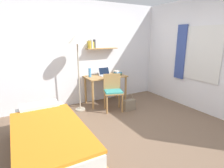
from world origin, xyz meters
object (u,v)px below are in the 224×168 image
laptop (105,73)px  book_stack (118,73)px  desk (106,81)px  desk_chair (113,90)px  standing_lamp (77,43)px  water_bottle (90,73)px  bed (49,139)px  handbag (129,104)px

laptop → book_stack: size_ratio=1.35×
desk → laptop: bearing=78.9°
desk_chair → book_stack: (0.45, 0.54, 0.29)m
desk → desk_chair: size_ratio=1.20×
book_stack → standing_lamp: bearing=-172.1°
desk → water_bottle: water_bottle is taller
desk → standing_lamp: size_ratio=0.58×
laptop → book_stack: (0.36, -0.06, -0.01)m
desk → book_stack: bearing=2.2°
bed → book_stack: 2.70m
desk_chair → laptop: laptop is taller
desk_chair → water_bottle: 0.77m
bed → laptop: bearing=42.5°
bed → desk_chair: 1.99m
desk_chair → book_stack: desk_chair is taller
laptop → book_stack: bearing=-9.6°
desk → water_bottle: bearing=169.3°
bed → laptop: (1.77, 1.62, 0.56)m
water_bottle → handbag: water_bottle is taller
laptop → handbag: bearing=-73.3°
bed → water_bottle: (1.35, 1.63, 0.61)m
standing_lamp → handbag: standing_lamp is taller
desk → standing_lamp: bearing=-169.4°
desk → laptop: 0.21m
desk_chair → desk: bearing=82.1°
standing_lamp → book_stack: (1.15, 0.16, -0.82)m
standing_lamp → water_bottle: (0.37, 0.22, -0.75)m
bed → standing_lamp: size_ratio=1.14×
laptop → handbag: laptop is taller
bed → desk: 2.37m
standing_lamp → laptop: bearing=15.6°
desk → handbag: (0.26, -0.74, -0.46)m
standing_lamp → laptop: 1.15m
bed → desk_chair: desk_chair is taller
water_bottle → standing_lamp: bearing=-149.0°
water_bottle → handbag: (0.66, -0.82, -0.71)m
desk_chair → water_bottle: bearing=119.1°
bed → book_stack: bearing=36.2°
handbag → bed: bearing=-158.2°
water_bottle → handbag: size_ratio=0.53×
desk_chair → standing_lamp: size_ratio=0.48×
desk → desk_chair: (-0.07, -0.52, -0.11)m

